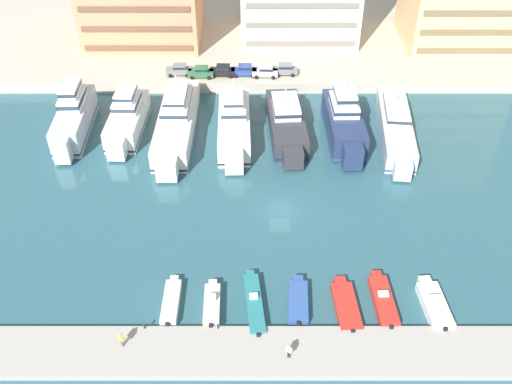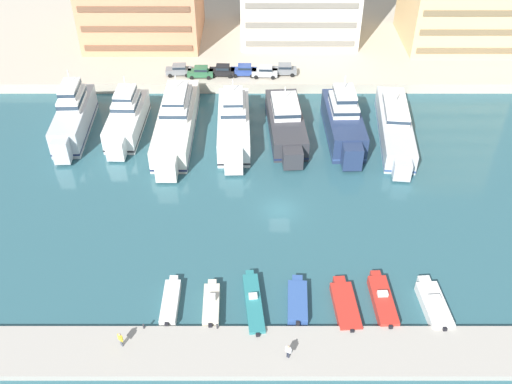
{
  "view_description": "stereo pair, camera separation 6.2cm",
  "coord_description": "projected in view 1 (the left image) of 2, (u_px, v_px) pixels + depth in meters",
  "views": [
    {
      "loc": [
        -2.95,
        -52.22,
        44.6
      ],
      "look_at": [
        -2.95,
        0.31,
        2.5
      ],
      "focal_mm": 40.0,
      "sensor_mm": 36.0,
      "label": 1
    },
    {
      "loc": [
        -2.89,
        -52.22,
        44.6
      ],
      "look_at": [
        -2.95,
        0.31,
        2.5
      ],
      "focal_mm": 40.0,
      "sensor_mm": 36.0,
      "label": 2
    }
  ],
  "objects": [
    {
      "name": "ground_plane",
      "position": [
        280.0,
        210.0,
        68.64
      ],
      "size": [
        400.0,
        400.0,
        0.0
      ],
      "primitive_type": "plane",
      "color": "#2D5B66"
    },
    {
      "name": "quay_promenade",
      "position": [
        270.0,
        7.0,
        117.72
      ],
      "size": [
        180.0,
        70.0,
        1.65
      ],
      "primitive_type": "cube",
      "color": "#BCB29E",
      "rests_on": "ground"
    },
    {
      "name": "pier_dock",
      "position": [
        288.0,
        352.0,
        52.38
      ],
      "size": [
        120.0,
        5.48,
        0.65
      ],
      "primitive_type": "cube",
      "color": "#A8A399",
      "rests_on": "ground"
    },
    {
      "name": "yacht_silver_far_left",
      "position": [
        73.0,
        116.0,
        80.58
      ],
      "size": [
        4.46,
        16.83,
        8.74
      ],
      "color": "silver",
      "rests_on": "ground"
    },
    {
      "name": "yacht_white_left",
      "position": [
        127.0,
        118.0,
        81.11
      ],
      "size": [
        4.67,
        15.64,
        7.69
      ],
      "color": "white",
      "rests_on": "ground"
    },
    {
      "name": "yacht_ivory_mid_left",
      "position": [
        177.0,
        120.0,
        80.6
      ],
      "size": [
        5.01,
        23.17,
        7.64
      ],
      "color": "silver",
      "rests_on": "ground"
    },
    {
      "name": "yacht_white_center_left",
      "position": [
        234.0,
        123.0,
        79.76
      ],
      "size": [
        4.82,
        18.51,
        7.89
      ],
      "color": "white",
      "rests_on": "ground"
    },
    {
      "name": "yacht_charcoal_center",
      "position": [
        286.0,
        123.0,
        80.84
      ],
      "size": [
        5.69,
        18.27,
        6.13
      ],
      "color": "#333338",
      "rests_on": "ground"
    },
    {
      "name": "yacht_navy_center_right",
      "position": [
        344.0,
        122.0,
        79.71
      ],
      "size": [
        4.98,
        16.99,
        8.42
      ],
      "color": "navy",
      "rests_on": "ground"
    },
    {
      "name": "yacht_silver_mid_right",
      "position": [
        395.0,
        126.0,
        80.15
      ],
      "size": [
        5.89,
        21.49,
        5.98
      ],
      "color": "silver",
      "rests_on": "ground"
    },
    {
      "name": "motorboat_white_far_left",
      "position": [
        171.0,
        302.0,
        56.89
      ],
      "size": [
        1.6,
        6.4,
        0.92
      ],
      "color": "white",
      "rests_on": "ground"
    },
    {
      "name": "motorboat_cream_left",
      "position": [
        212.0,
        304.0,
        56.49
      ],
      "size": [
        1.69,
        5.89,
        1.68
      ],
      "color": "beige",
      "rests_on": "ground"
    },
    {
      "name": "motorboat_teal_mid_left",
      "position": [
        254.0,
        304.0,
        56.64
      ],
      "size": [
        2.31,
        8.4,
        1.38
      ],
      "color": "teal",
      "rests_on": "ground"
    },
    {
      "name": "motorboat_blue_center_left",
      "position": [
        298.0,
        301.0,
        56.87
      ],
      "size": [
        2.18,
        6.25,
        1.03
      ],
      "color": "#33569E",
      "rests_on": "ground"
    },
    {
      "name": "motorboat_red_center",
      "position": [
        346.0,
        305.0,
        56.58
      ],
      "size": [
        2.58,
        7.21,
        0.86
      ],
      "color": "red",
      "rests_on": "ground"
    },
    {
      "name": "motorboat_red_center_right",
      "position": [
        383.0,
        300.0,
        56.93
      ],
      "size": [
        2.15,
        7.38,
        1.42
      ],
      "color": "red",
      "rests_on": "ground"
    },
    {
      "name": "motorboat_white_mid_right",
      "position": [
        434.0,
        304.0,
        56.52
      ],
      "size": [
        2.61,
        6.92,
        1.5
      ],
      "color": "white",
      "rests_on": "ground"
    },
    {
      "name": "car_grey_far_left",
      "position": [
        179.0,
        69.0,
        91.8
      ],
      "size": [
        4.16,
        2.04,
        1.8
      ],
      "color": "slate",
      "rests_on": "quay_promenade"
    },
    {
      "name": "car_green_left",
      "position": [
        201.0,
        72.0,
        91.19
      ],
      "size": [
        4.1,
        1.92,
        1.8
      ],
      "color": "#2D6642",
      "rests_on": "quay_promenade"
    },
    {
      "name": "car_black_mid_left",
      "position": [
        223.0,
        70.0,
        91.61
      ],
      "size": [
        4.19,
        2.1,
        1.8
      ],
      "color": "black",
      "rests_on": "quay_promenade"
    },
    {
      "name": "car_blue_center_left",
      "position": [
        244.0,
        70.0,
        91.68
      ],
      "size": [
        4.12,
        1.96,
        1.8
      ],
      "color": "#28428E",
      "rests_on": "quay_promenade"
    },
    {
      "name": "car_silver_center",
      "position": [
        265.0,
        71.0,
        91.31
      ],
      "size": [
        4.18,
        2.09,
        1.8
      ],
      "color": "#B7BCC1",
      "rests_on": "quay_promenade"
    },
    {
      "name": "car_grey_center_right",
      "position": [
        284.0,
        69.0,
        91.91
      ],
      "size": [
        4.12,
        1.97,
        1.8
      ],
      "color": "slate",
      "rests_on": "quay_promenade"
    },
    {
      "name": "pedestrian_near_edge",
      "position": [
        289.0,
        351.0,
        50.97
      ],
      "size": [
        0.57,
        0.43,
        1.67
      ],
      "color": "#282D3D",
      "rests_on": "pier_dock"
    },
    {
      "name": "pedestrian_mid_deck",
      "position": [
        121.0,
        339.0,
        51.93
      ],
      "size": [
        0.53,
        0.49,
        1.74
      ],
      "color": "#4C515B",
      "rests_on": "pier_dock"
    },
    {
      "name": "bollard_west",
      "position": [
        144.0,
        326.0,
        53.91
      ],
      "size": [
        0.2,
        0.2,
        0.61
      ],
      "color": "#2D2D33",
      "rests_on": "pier_dock"
    },
    {
      "name": "bollard_west_mid",
      "position": [
        218.0,
        326.0,
        53.91
      ],
      "size": [
        0.2,
        0.2,
        0.61
      ],
      "color": "#2D2D33",
      "rests_on": "pier_dock"
    }
  ]
}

